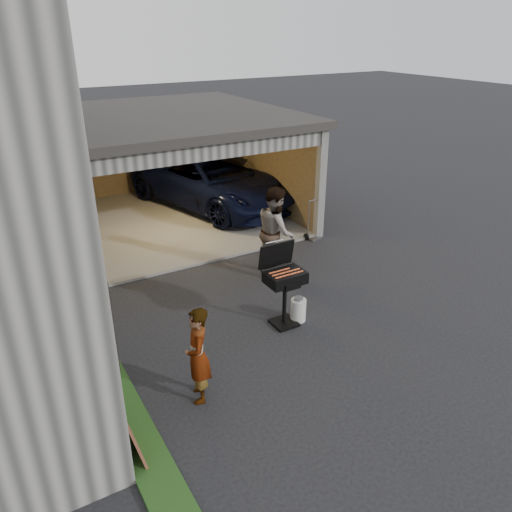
# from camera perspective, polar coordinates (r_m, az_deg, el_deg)

# --- Properties ---
(ground) EXTENTS (80.00, 80.00, 0.00)m
(ground) POSITION_cam_1_polar(r_m,az_deg,el_deg) (8.36, -0.08, -11.13)
(ground) COLOR black
(ground) RESTS_ON ground
(groundcover_strip) EXTENTS (0.50, 8.00, 0.06)m
(groundcover_strip) POSITION_cam_1_polar(r_m,az_deg,el_deg) (6.98, -12.84, -20.37)
(groundcover_strip) COLOR #193814
(groundcover_strip) RESTS_ON ground
(garage) EXTENTS (6.80, 6.30, 2.90)m
(garage) POSITION_cam_1_polar(r_m,az_deg,el_deg) (13.64, -11.93, 11.52)
(garage) COLOR #605E59
(garage) RESTS_ON ground
(minivan) EXTENTS (3.87, 5.86, 1.50)m
(minivan) POSITION_cam_1_polar(r_m,az_deg,el_deg) (14.67, -4.97, 8.36)
(minivan) COLOR black
(minivan) RESTS_ON ground
(woman) EXTENTS (0.51, 0.62, 1.47)m
(woman) POSITION_cam_1_polar(r_m,az_deg,el_deg) (7.13, -6.66, -11.24)
(woman) COLOR silver
(woman) RESTS_ON ground
(man) EXTENTS (1.01, 1.13, 1.92)m
(man) POSITION_cam_1_polar(r_m,az_deg,el_deg) (10.56, 2.27, 2.89)
(man) COLOR #43221A
(man) RESTS_ON ground
(bbq_grill) EXTENTS (0.68, 0.59, 1.50)m
(bbq_grill) POSITION_cam_1_polar(r_m,az_deg,el_deg) (8.69, 3.21, -2.69)
(bbq_grill) COLOR black
(bbq_grill) RESTS_ON ground
(propane_tank) EXTENTS (0.31, 0.31, 0.42)m
(propane_tank) POSITION_cam_1_polar(r_m,az_deg,el_deg) (9.14, 4.84, -6.16)
(propane_tank) COLOR white
(propane_tank) RESTS_ON ground
(plywood_panel) EXTENTS (0.21, 0.75, 0.82)m
(plywood_panel) POSITION_cam_1_polar(r_m,az_deg,el_deg) (6.66, -14.33, -18.65)
(plywood_panel) COLOR brown
(plywood_panel) RESTS_ON ground
(hand_truck) EXTENTS (0.45, 0.36, 1.04)m
(hand_truck) POSITION_cam_1_polar(r_m,az_deg,el_deg) (12.61, 6.57, 2.82)
(hand_truck) COLOR slate
(hand_truck) RESTS_ON ground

